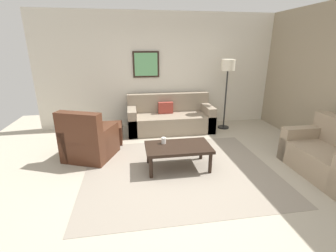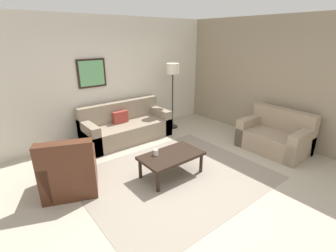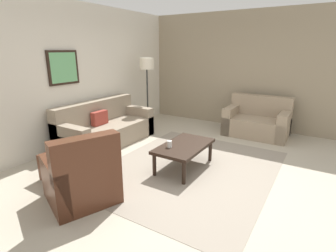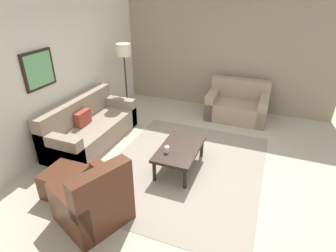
{
  "view_description": "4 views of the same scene",
  "coord_description": "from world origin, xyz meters",
  "px_view_note": "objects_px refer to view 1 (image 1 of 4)",
  "views": [
    {
      "loc": [
        -0.76,
        -3.49,
        2.01
      ],
      "look_at": [
        -0.17,
        0.17,
        0.75
      ],
      "focal_mm": 25.27,
      "sensor_mm": 36.0,
      "label": 1
    },
    {
      "loc": [
        -2.45,
        -2.87,
        2.37
      ],
      "look_at": [
        0.23,
        0.49,
        0.77
      ],
      "focal_mm": 26.17,
      "sensor_mm": 36.0,
      "label": 2
    },
    {
      "loc": [
        -3.51,
        -1.76,
        1.9
      ],
      "look_at": [
        -0.16,
        0.32,
        0.73
      ],
      "focal_mm": 27.64,
      "sensor_mm": 36.0,
      "label": 3
    },
    {
      "loc": [
        -3.73,
        -1.15,
        2.83
      ],
      "look_at": [
        0.16,
        0.38,
        0.68
      ],
      "focal_mm": 29.19,
      "sensor_mm": 36.0,
      "label": 4
    }
  ],
  "objects_px": {
    "couch_main": "(170,118)",
    "lamp_standing": "(228,72)",
    "framed_artwork": "(146,64)",
    "armchair_leather": "(88,143)",
    "cup": "(164,140)",
    "couch_loveseat": "(334,157)",
    "coffee_table": "(178,149)",
    "ottoman": "(109,133)"
  },
  "relations": [
    {
      "from": "ottoman",
      "to": "lamp_standing",
      "type": "xyz_separation_m",
      "value": [
        2.83,
        0.5,
        1.21
      ]
    },
    {
      "from": "couch_main",
      "to": "armchair_leather",
      "type": "height_order",
      "value": "armchair_leather"
    },
    {
      "from": "cup",
      "to": "framed_artwork",
      "type": "distance_m",
      "value": 2.53
    },
    {
      "from": "couch_main",
      "to": "cup",
      "type": "relative_size",
      "value": 19.25
    },
    {
      "from": "lamp_standing",
      "to": "couch_main",
      "type": "bearing_deg",
      "value": 175.15
    },
    {
      "from": "coffee_table",
      "to": "lamp_standing",
      "type": "height_order",
      "value": "lamp_standing"
    },
    {
      "from": "couch_loveseat",
      "to": "lamp_standing",
      "type": "relative_size",
      "value": 0.8
    },
    {
      "from": "coffee_table",
      "to": "lamp_standing",
      "type": "relative_size",
      "value": 0.64
    },
    {
      "from": "framed_artwork",
      "to": "ottoman",
      "type": "bearing_deg",
      "value": -131.76
    },
    {
      "from": "armchair_leather",
      "to": "framed_artwork",
      "type": "xyz_separation_m",
      "value": [
        1.23,
        1.79,
        1.27
      ]
    },
    {
      "from": "armchair_leather",
      "to": "lamp_standing",
      "type": "relative_size",
      "value": 0.61
    },
    {
      "from": "cup",
      "to": "coffee_table",
      "type": "bearing_deg",
      "value": -32.84
    },
    {
      "from": "couch_main",
      "to": "framed_artwork",
      "type": "relative_size",
      "value": 3.2
    },
    {
      "from": "couch_loveseat",
      "to": "coffee_table",
      "type": "xyz_separation_m",
      "value": [
        -2.46,
        0.59,
        0.06
      ]
    },
    {
      "from": "lamp_standing",
      "to": "framed_artwork",
      "type": "xyz_separation_m",
      "value": [
        -1.91,
        0.53,
        0.17
      ]
    },
    {
      "from": "couch_loveseat",
      "to": "ottoman",
      "type": "xyz_separation_m",
      "value": [
        -3.71,
        1.98,
        -0.1
      ]
    },
    {
      "from": "coffee_table",
      "to": "framed_artwork",
      "type": "distance_m",
      "value": 2.72
    },
    {
      "from": "ottoman",
      "to": "framed_artwork",
      "type": "bearing_deg",
      "value": 48.24
    },
    {
      "from": "couch_loveseat",
      "to": "lamp_standing",
      "type": "xyz_separation_m",
      "value": [
        -0.88,
        2.48,
        1.11
      ]
    },
    {
      "from": "couch_loveseat",
      "to": "couch_main",
      "type": "bearing_deg",
      "value": 131.14
    },
    {
      "from": "armchair_leather",
      "to": "framed_artwork",
      "type": "relative_size",
      "value": 1.62
    },
    {
      "from": "couch_main",
      "to": "armchair_leather",
      "type": "xyz_separation_m",
      "value": [
        -1.76,
        -1.38,
        0.01
      ]
    },
    {
      "from": "couch_main",
      "to": "cup",
      "type": "height_order",
      "value": "couch_main"
    },
    {
      "from": "couch_main",
      "to": "coffee_table",
      "type": "relative_size",
      "value": 1.87
    },
    {
      "from": "lamp_standing",
      "to": "cup",
      "type": "bearing_deg",
      "value": -136.09
    },
    {
      "from": "armchair_leather",
      "to": "framed_artwork",
      "type": "distance_m",
      "value": 2.52
    },
    {
      "from": "cup",
      "to": "couch_loveseat",
      "type": "bearing_deg",
      "value": -15.41
    },
    {
      "from": "couch_main",
      "to": "ottoman",
      "type": "distance_m",
      "value": 1.57
    },
    {
      "from": "coffee_table",
      "to": "lamp_standing",
      "type": "distance_m",
      "value": 2.67
    },
    {
      "from": "couch_main",
      "to": "lamp_standing",
      "type": "xyz_separation_m",
      "value": [
        1.39,
        -0.12,
        1.11
      ]
    },
    {
      "from": "couch_main",
      "to": "framed_artwork",
      "type": "height_order",
      "value": "framed_artwork"
    },
    {
      "from": "lamp_standing",
      "to": "couch_loveseat",
      "type": "bearing_deg",
      "value": -70.48
    },
    {
      "from": "armchair_leather",
      "to": "couch_loveseat",
      "type": "bearing_deg",
      "value": -16.78
    },
    {
      "from": "couch_main",
      "to": "lamp_standing",
      "type": "height_order",
      "value": "lamp_standing"
    },
    {
      "from": "ottoman",
      "to": "lamp_standing",
      "type": "distance_m",
      "value": 3.12
    },
    {
      "from": "couch_main",
      "to": "coffee_table",
      "type": "xyz_separation_m",
      "value": [
        -0.19,
        -2.0,
        0.06
      ]
    },
    {
      "from": "couch_main",
      "to": "armchair_leather",
      "type": "distance_m",
      "value": 2.24
    },
    {
      "from": "armchair_leather",
      "to": "couch_main",
      "type": "bearing_deg",
      "value": 38.23
    },
    {
      "from": "cup",
      "to": "armchair_leather",
      "type": "bearing_deg",
      "value": 160.53
    },
    {
      "from": "couch_main",
      "to": "ottoman",
      "type": "height_order",
      "value": "couch_main"
    },
    {
      "from": "coffee_table",
      "to": "couch_loveseat",
      "type": "bearing_deg",
      "value": -13.58
    },
    {
      "from": "couch_main",
      "to": "cup",
      "type": "xyz_separation_m",
      "value": [
        -0.42,
        -1.86,
        0.17
      ]
    }
  ]
}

